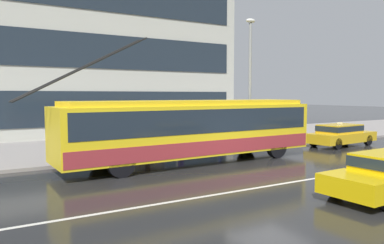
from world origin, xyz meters
The scene contains 10 objects.
ground_plane centered at (0.00, 0.00, 0.00)m, with size 160.00×160.00×0.00m, color #262627.
sidewalk_slab centered at (0.00, 10.31, 0.07)m, with size 80.00×10.00×0.14m, color gray.
lane_centre_line centered at (0.00, -1.20, 0.00)m, with size 72.00×0.14×0.01m, color silver.
trolleybus centered at (-1.14, 3.71, 1.52)m, with size 13.17×2.95×5.23m.
taxi_ahead_of_bus centered at (9.05, 3.97, 0.70)m, with size 4.72×2.08×1.39m.
bus_shelter centered at (-2.33, 7.40, 1.97)m, with size 3.95×1.78×2.40m.
pedestrian_at_shelter centered at (-1.52, 7.69, 1.80)m, with size 1.39×1.39×2.00m.
pedestrian_approaching_curb centered at (3.10, 7.65, 1.83)m, with size 1.60×1.60×2.04m.
pedestrian_walking_past centered at (-0.18, 6.43, 1.67)m, with size 1.35×1.35×1.93m.
street_lamp centered at (3.79, 5.88, 4.26)m, with size 0.60×0.32×7.01m.
Camera 1 is at (-9.33, -10.21, 2.98)m, focal length 34.58 mm.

